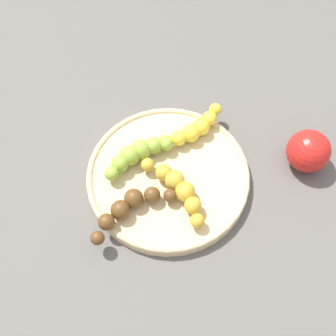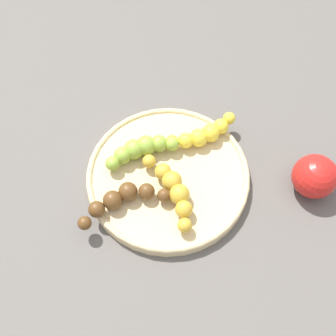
% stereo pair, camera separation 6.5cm
% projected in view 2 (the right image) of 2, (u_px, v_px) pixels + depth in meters
% --- Properties ---
extents(ground_plane, '(2.40, 2.40, 0.00)m').
position_uv_depth(ground_plane, '(168.00, 179.00, 0.69)').
color(ground_plane, '#56514C').
extents(fruit_bowl, '(0.27, 0.27, 0.02)m').
position_uv_depth(fruit_bowl, '(168.00, 176.00, 0.68)').
color(fruit_bowl, '#D1B784').
rests_on(fruit_bowl, ground_plane).
extents(banana_spotted, '(0.15, 0.05, 0.03)m').
position_uv_depth(banana_spotted, '(173.00, 189.00, 0.64)').
color(banana_spotted, gold).
rests_on(banana_spotted, fruit_bowl).
extents(banana_yellow, '(0.05, 0.13, 0.03)m').
position_uv_depth(banana_yellow, '(204.00, 134.00, 0.69)').
color(banana_yellow, yellow).
rests_on(banana_yellow, fruit_bowl).
extents(banana_green, '(0.05, 0.13, 0.03)m').
position_uv_depth(banana_green, '(141.00, 149.00, 0.67)').
color(banana_green, '#8CAD38').
rests_on(banana_green, fruit_bowl).
extents(banana_overripe, '(0.07, 0.15, 0.03)m').
position_uv_depth(banana_overripe, '(121.00, 199.00, 0.63)').
color(banana_overripe, '#593819').
rests_on(banana_overripe, fruit_bowl).
extents(apple_red, '(0.07, 0.07, 0.07)m').
position_uv_depth(apple_red, '(315.00, 176.00, 0.65)').
color(apple_red, red).
rests_on(apple_red, ground_plane).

